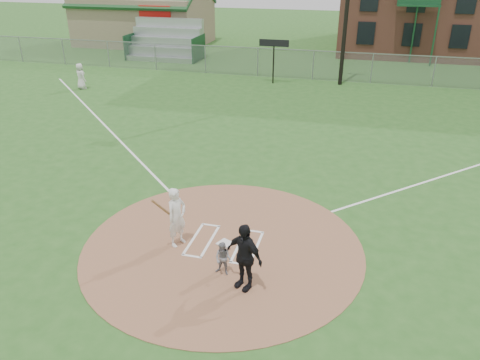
% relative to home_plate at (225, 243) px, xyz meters
% --- Properties ---
extents(ground, '(140.00, 140.00, 0.00)m').
position_rel_home_plate_xyz_m(ground, '(-0.02, -0.13, -0.03)').
color(ground, '#27561D').
rests_on(ground, ground).
extents(dirt_circle, '(8.40, 8.40, 0.02)m').
position_rel_home_plate_xyz_m(dirt_circle, '(-0.02, -0.13, -0.02)').
color(dirt_circle, '#986648').
rests_on(dirt_circle, ground).
extents(home_plate, '(0.53, 0.53, 0.03)m').
position_rel_home_plate_xyz_m(home_plate, '(0.00, 0.00, 0.00)').
color(home_plate, silver).
rests_on(home_plate, dirt_circle).
extents(foul_line_third, '(17.04, 17.04, 0.01)m').
position_rel_home_plate_xyz_m(foul_line_third, '(-9.02, 8.87, -0.03)').
color(foul_line_third, white).
rests_on(foul_line_third, ground).
extents(catcher, '(0.52, 0.43, 0.98)m').
position_rel_home_plate_xyz_m(catcher, '(0.38, -1.42, 0.47)').
color(catcher, gray).
rests_on(catcher, dirt_circle).
extents(umpire, '(1.20, 0.88, 1.89)m').
position_rel_home_plate_xyz_m(umpire, '(1.07, -1.81, 0.93)').
color(umpire, black).
rests_on(umpire, dirt_circle).
extents(ondeck_player, '(0.96, 0.85, 1.66)m').
position_rel_home_plate_xyz_m(ondeck_player, '(-14.41, 15.33, 0.79)').
color(ondeck_player, silver).
rests_on(ondeck_player, ground).
extents(batters_boxes, '(2.08, 1.88, 0.01)m').
position_rel_home_plate_xyz_m(batters_boxes, '(-0.02, 0.02, -0.01)').
color(batters_boxes, white).
rests_on(batters_boxes, dirt_circle).
extents(batter_at_plate, '(0.83, 1.07, 1.86)m').
position_rel_home_plate_xyz_m(batter_at_plate, '(-1.36, -0.36, 0.92)').
color(batter_at_plate, white).
rests_on(batter_at_plate, dirt_circle).
extents(outfield_fence, '(56.08, 0.08, 2.03)m').
position_rel_home_plate_xyz_m(outfield_fence, '(-0.02, 21.87, 0.98)').
color(outfield_fence, slate).
rests_on(outfield_fence, ground).
extents(bleachers, '(6.08, 3.20, 3.20)m').
position_rel_home_plate_xyz_m(bleachers, '(-13.02, 26.07, 1.56)').
color(bleachers, '#B7BABF').
rests_on(bleachers, ground).
extents(clubhouse, '(12.20, 8.71, 6.23)m').
position_rel_home_plate_xyz_m(clubhouse, '(-18.01, 32.86, 2.36)').
color(clubhouse, gray).
rests_on(clubhouse, ground).
extents(scoreboard_sign, '(2.00, 0.10, 2.93)m').
position_rel_home_plate_xyz_m(scoreboard_sign, '(-2.52, 20.07, 2.35)').
color(scoreboard_sign, black).
rests_on(scoreboard_sign, ground).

